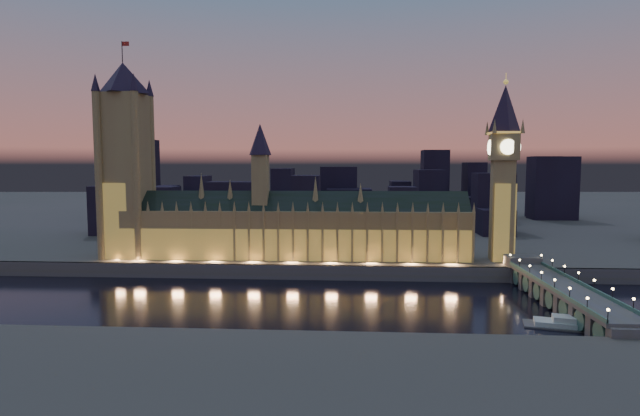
# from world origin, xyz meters

# --- Properties ---
(ground_plane) EXTENTS (2000.00, 2000.00, 0.00)m
(ground_plane) POSITION_xyz_m (0.00, 0.00, 0.00)
(ground_plane) COLOR black
(ground_plane) RESTS_ON ground
(north_bank) EXTENTS (2000.00, 960.00, 8.00)m
(north_bank) POSITION_xyz_m (0.00, 520.00, 4.00)
(north_bank) COLOR #3E4438
(north_bank) RESTS_ON ground
(embankment_wall) EXTENTS (2000.00, 2.50, 8.00)m
(embankment_wall) POSITION_xyz_m (0.00, 41.00, 4.00)
(embankment_wall) COLOR #555544
(embankment_wall) RESTS_ON ground
(palace_of_westminster) EXTENTS (202.00, 23.44, 78.00)m
(palace_of_westminster) POSITION_xyz_m (-10.96, 61.75, 26.37)
(palace_of_westminster) COLOR #93784E
(palace_of_westminster) RESTS_ON north_bank
(victoria_tower) EXTENTS (31.68, 31.68, 125.45)m
(victoria_tower) POSITION_xyz_m (-110.00, 61.93, 70.33)
(victoria_tower) COLOR #93784E
(victoria_tower) RESTS_ON north_bank
(elizabeth_tower) EXTENTS (18.00, 18.00, 105.16)m
(elizabeth_tower) POSITION_xyz_m (108.00, 61.92, 66.55)
(elizabeth_tower) COLOR #93784E
(elizabeth_tower) RESTS_ON north_bank
(westminster_bridge) EXTENTS (16.93, 113.00, 15.90)m
(westminster_bridge) POSITION_xyz_m (114.56, -3.46, 6.00)
(westminster_bridge) COLOR #555544
(westminster_bridge) RESTS_ON ground
(river_boat) EXTENTS (45.10, 21.19, 4.50)m
(river_boat) POSITION_xyz_m (111.49, -34.97, 1.56)
(river_boat) COLOR #555544
(river_boat) RESTS_ON ground
(city_backdrop) EXTENTS (477.08, 215.63, 81.08)m
(city_backdrop) POSITION_xyz_m (37.09, 247.73, 31.02)
(city_backdrop) COLOR black
(city_backdrop) RESTS_ON north_bank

